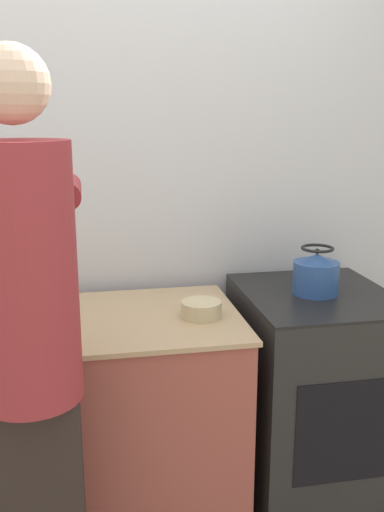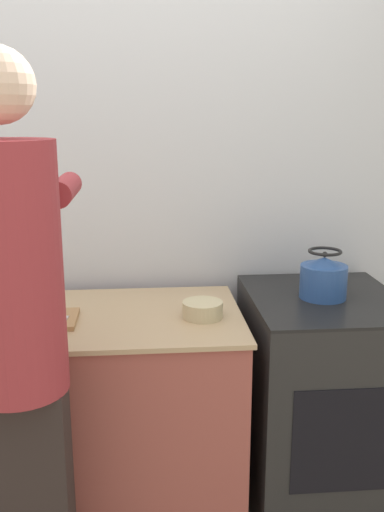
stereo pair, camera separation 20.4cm
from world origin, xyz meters
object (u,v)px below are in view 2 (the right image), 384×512
Objects in this scene: knife at (31,318)px; bowl_prep at (203,310)px; oven at (319,404)px; cutting_board at (30,320)px; kettle at (323,278)px; person at (18,341)px.

bowl_prep is (0.63, 0.01, 0.01)m from knife.
oven is 2.76× the size of cutting_board.
kettle is at bearing -157.21° from oven.
knife is at bearing -176.51° from kettle.
person reaches higher than oven.
kettle is at bearing 25.67° from person.
bowl_prep reaches higher than oven.
bowl_prep reaches higher than cutting_board.
person is 9.38× the size of kettle.
cutting_board is at bearing -179.88° from bowl_prep.
kettle is (1.11, 0.07, 0.10)m from knife.
knife is at bearing 96.59° from person.
knife is 1.72× the size of bowl_prep.
oven is at bearing 25.63° from person.
person is 0.74m from bowl_prep.
knife reaches higher than cutting_board.
oven is 0.68m from bowl_prep.
oven is 1.31m from person.
knife is (-1.13, -0.07, 0.45)m from oven.
cutting_board is (-0.05, 0.45, -0.10)m from person.
bowl_prep reaches higher than knife.
cutting_board is at bearing 96.88° from person.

